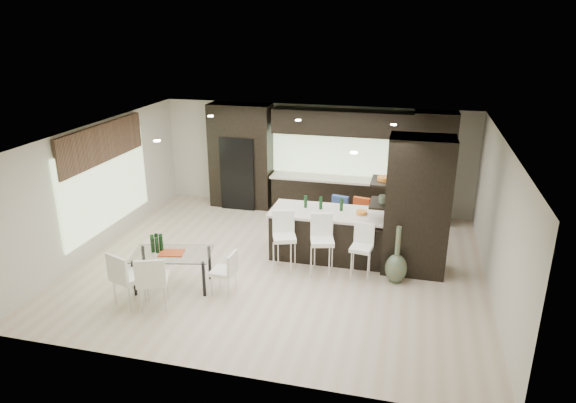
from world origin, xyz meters
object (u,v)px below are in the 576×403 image
(kitchen_island, at_px, (329,234))
(bench, at_px, (352,227))
(floor_vase, at_px, (397,255))
(chair_far, at_px, (130,280))
(chair_near, at_px, (153,283))
(stool_left, at_px, (284,248))
(chair_end, at_px, (223,274))
(stool_right, at_px, (361,258))
(dining_table, at_px, (173,270))
(stool_mid, at_px, (322,252))

(kitchen_island, distance_m, bench, 1.15)
(floor_vase, xyz_separation_m, chair_far, (-4.44, -1.93, -0.10))
(chair_near, bearing_deg, stool_left, 24.88)
(chair_end, bearing_deg, chair_near, 129.55)
(kitchen_island, height_order, bench, kitchen_island)
(stool_right, bearing_deg, stool_left, -171.57)
(stool_right, height_order, floor_vase, floor_vase)
(dining_table, distance_m, chair_far, 0.86)
(stool_mid, bearing_deg, chair_far, -163.26)
(stool_right, relative_size, bench, 0.62)
(bench, bearing_deg, stool_left, -107.95)
(kitchen_island, xyz_separation_m, stool_right, (0.75, -0.82, -0.07))
(stool_mid, height_order, bench, stool_mid)
(stool_mid, xyz_separation_m, floor_vase, (1.41, 0.06, 0.08))
(stool_left, bearing_deg, bench, 39.97)
(stool_left, distance_m, stool_right, 1.50)
(stool_right, bearing_deg, bench, 109.46)
(chair_far, bearing_deg, kitchen_island, 62.29)
(bench, distance_m, chair_near, 4.79)
(stool_right, xyz_separation_m, chair_end, (-2.34, -1.16, -0.06))
(stool_mid, bearing_deg, kitchen_island, 75.01)
(bench, relative_size, dining_table, 1.01)
(dining_table, bearing_deg, stool_right, 6.32)
(chair_end, bearing_deg, dining_table, 93.30)
(bench, bearing_deg, chair_near, -115.79)
(dining_table, relative_size, chair_end, 1.85)
(floor_vase, bearing_deg, stool_right, -176.87)
(stool_left, height_order, stool_right, stool_left)
(bench, height_order, chair_near, chair_near)
(stool_right, distance_m, chair_far, 4.22)
(bench, xyz_separation_m, chair_far, (-3.38, -3.78, 0.19))
(stool_mid, distance_m, dining_table, 2.83)
(stool_mid, relative_size, stool_right, 1.12)
(bench, height_order, chair_end, chair_end)
(chair_far, bearing_deg, stool_left, 59.85)
(bench, height_order, floor_vase, floor_vase)
(floor_vase, height_order, chair_far, floor_vase)
(chair_end, bearing_deg, stool_mid, -51.02)
(stool_mid, bearing_deg, bench, 64.52)
(floor_vase, relative_size, chair_near, 1.22)
(stool_right, distance_m, chair_end, 2.61)
(dining_table, relative_size, chair_far, 1.52)
(stool_mid, relative_size, chair_far, 1.05)
(stool_left, xyz_separation_m, bench, (1.10, 1.91, -0.21))
(kitchen_island, distance_m, stool_left, 1.12)
(stool_left, distance_m, chair_far, 2.95)
(chair_near, xyz_separation_m, chair_end, (0.99, 0.73, -0.08))
(stool_mid, height_order, chair_near, stool_mid)
(chair_end, bearing_deg, stool_left, -33.06)
(chair_near, distance_m, chair_end, 1.24)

